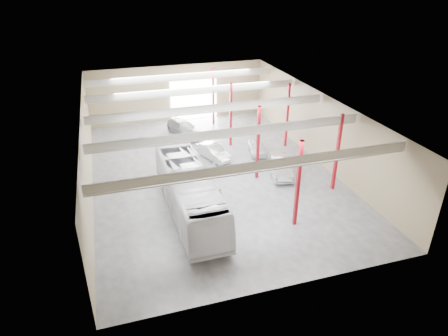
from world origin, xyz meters
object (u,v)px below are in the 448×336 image
black_sedan (214,213)px  car_right_near (281,166)px  car_right_far (257,147)px  car_row_a (206,180)px  car_row_b (213,152)px  car_row_c (184,128)px  coach_bus (189,191)px

black_sedan → car_right_near: bearing=42.1°
car_right_near → car_right_far: car_right_near is taller
car_row_a → car_row_b: car_row_a is taller
car_row_a → car_row_c: car_row_c is taller
black_sedan → car_right_near: size_ratio=0.89×
black_sedan → car_row_a: bearing=89.4°
coach_bus → car_row_c: (2.98, 16.29, -1.06)m
black_sedan → car_right_far: car_right_far is taller
car_row_c → car_right_near: car_row_c is taller
coach_bus → car_right_far: size_ratio=3.48×
coach_bus → car_row_a: 4.31m
black_sedan → car_right_near: car_right_near is taller
car_row_a → car_right_near: size_ratio=0.87×
car_row_c → car_right_far: 9.64m
car_right_near → car_row_c: bearing=132.8°
car_right_far → coach_bus: bearing=-123.6°
car_row_a → car_right_near: (7.41, 0.36, 0.09)m
car_row_a → coach_bus: bearing=-125.2°
black_sedan → car_row_a: 5.26m
car_row_c → coach_bus: bearing=-116.9°
black_sedan → car_row_b: car_row_b is taller
car_row_c → car_row_b: bearing=-94.3°
black_sedan → car_row_b: 11.29m
car_row_b → car_row_c: car_row_c is taller
black_sedan → car_row_a: car_row_a is taller
car_row_b → car_right_near: size_ratio=0.89×
car_row_b → car_right_far: (4.79, -0.11, -0.07)m
coach_bus → black_sedan: size_ratio=3.03×
car_row_b → car_row_c: 7.32m
car_row_c → car_right_near: (6.70, -12.46, -0.00)m
car_row_c → car_right_far: bearing=-65.4°
black_sedan → car_row_c: size_ratio=0.78×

